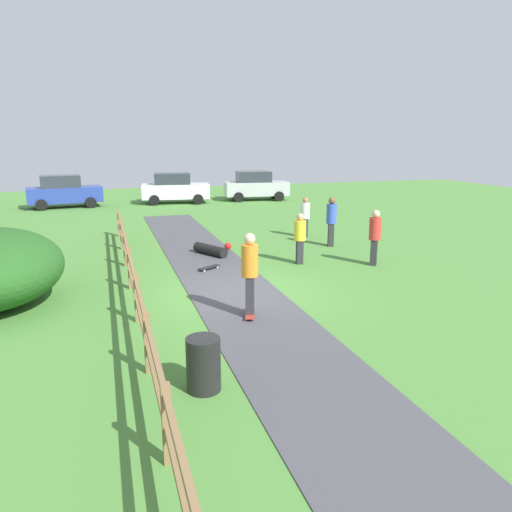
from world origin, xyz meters
TOP-DOWN VIEW (x-y plane):
  - ground_plane at (0.00, 0.00)m, footprint 60.00×60.00m
  - asphalt_path at (0.00, 0.00)m, footprint 2.40×28.00m
  - wooden_fence at (-2.60, 0.00)m, footprint 0.12×18.12m
  - trash_bin at (-1.80, -4.75)m, footprint 0.56×0.56m
  - skater_riding at (-0.12, -1.77)m, footprint 0.47×0.82m
  - skater_fallen at (0.37, 4.49)m, footprint 1.38×1.45m
  - skateboard_loose at (-0.15, 2.53)m, footprint 0.79×0.59m
  - bystander_yellow at (2.87, 2.46)m, footprint 0.45×0.45m
  - bystander_white at (4.78, 6.51)m, footprint 0.53×0.53m
  - bystander_blue at (5.04, 4.59)m, footprint 0.48×0.48m
  - bystander_red at (5.09, 1.56)m, footprint 0.53×0.53m
  - parked_car_white at (1.23, 19.19)m, footprint 4.37×2.38m
  - parked_car_blue at (-5.39, 19.18)m, footprint 4.38×2.40m
  - parked_car_silver at (6.63, 19.19)m, footprint 4.37×2.38m

SIDE VIEW (x-z plane):
  - ground_plane at x=0.00m, z-range 0.00..0.00m
  - asphalt_path at x=0.00m, z-range 0.00..0.02m
  - skateboard_loose at x=-0.15m, z-range 0.05..0.13m
  - skater_fallen at x=0.37m, z-range 0.02..0.38m
  - trash_bin at x=-1.80m, z-range 0.00..0.90m
  - wooden_fence at x=-2.60m, z-range 0.12..1.22m
  - bystander_white at x=4.78m, z-range 0.08..1.74m
  - bystander_yellow at x=2.87m, z-range 0.08..1.74m
  - parked_car_white at x=1.23m, z-range 0.00..1.92m
  - parked_car_blue at x=-5.39m, z-range 0.00..1.92m
  - parked_car_silver at x=6.63m, z-range 0.00..1.92m
  - bystander_red at x=5.09m, z-range 0.10..1.90m
  - bystander_blue at x=5.04m, z-range 0.11..1.98m
  - skater_riding at x=-0.12m, z-range 0.14..2.08m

